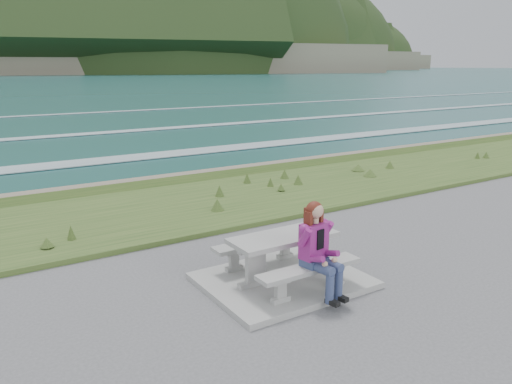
% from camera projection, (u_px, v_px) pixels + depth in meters
% --- Properties ---
extents(concrete_slab, '(2.60, 2.10, 0.10)m').
position_uv_depth(concrete_slab, '(283.00, 280.00, 8.35)').
color(concrete_slab, gray).
rests_on(concrete_slab, ground).
extents(picnic_table, '(1.80, 0.75, 0.75)m').
position_uv_depth(picnic_table, '(283.00, 245.00, 8.20)').
color(picnic_table, gray).
rests_on(picnic_table, concrete_slab).
extents(bench_landward, '(1.80, 0.35, 0.45)m').
position_uv_depth(bench_landward, '(309.00, 272.00, 7.68)').
color(bench_landward, gray).
rests_on(bench_landward, concrete_slab).
extents(bench_seaward, '(1.80, 0.35, 0.45)m').
position_uv_depth(bench_seaward, '(260.00, 245.00, 8.83)').
color(bench_seaward, gray).
rests_on(bench_seaward, concrete_slab).
extents(grass_verge, '(160.00, 4.50, 0.22)m').
position_uv_depth(grass_verge, '(167.00, 211.00, 12.46)').
color(grass_verge, '#2B4A1C').
rests_on(grass_verge, ground).
extents(shore_drop, '(160.00, 0.80, 2.20)m').
position_uv_depth(shore_drop, '(129.00, 188.00, 14.83)').
color(shore_drop, '#6E6353').
rests_on(shore_drop, ground).
extents(ocean, '(1600.00, 1600.00, 0.09)m').
position_uv_depth(ocean, '(36.00, 157.00, 29.34)').
color(ocean, '#1E5455').
rests_on(ocean, ground).
extents(headland_range, '(729.83, 363.95, 207.38)m').
position_uv_depth(headland_range, '(196.00, 57.00, 430.52)').
color(headland_range, '#6E6353').
rests_on(headland_range, ground).
extents(seated_woman, '(0.53, 0.80, 1.47)m').
position_uv_depth(seated_woman, '(321.00, 262.00, 7.58)').
color(seated_woman, navy).
rests_on(seated_woman, concrete_slab).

